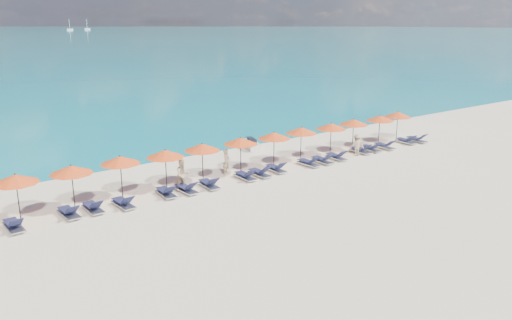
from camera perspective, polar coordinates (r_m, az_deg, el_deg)
ground at (r=27.10m, az=3.77°, el=-3.81°), size 1400.00×1400.00×0.00m
sailboat_near at (r=607.37m, az=-20.51°, el=13.83°), size 6.65×2.22×12.18m
sailboat_far at (r=646.21m, az=-18.74°, el=14.03°), size 6.70×2.23×12.29m
jetski at (r=36.39m, az=-0.55°, el=1.79°), size 1.43×2.34×0.78m
beachgoer_a at (r=30.22m, az=-3.42°, el=-0.19°), size 0.69×0.64×1.58m
beachgoer_b at (r=27.54m, az=-8.38°, el=-1.72°), size 0.86×0.51×1.75m
beachgoer_c at (r=35.03m, az=11.47°, el=1.69°), size 1.09×0.94×1.55m
umbrella_1 at (r=25.36m, az=-25.79°, el=-1.95°), size 2.10×2.10×2.28m
umbrella_2 at (r=25.86m, az=-20.38°, el=-1.04°), size 2.10×2.10×2.28m
umbrella_3 at (r=26.87m, az=-15.28°, el=-0.01°), size 2.10×2.10×2.28m
umbrella_4 at (r=27.62m, az=-10.34°, el=0.71°), size 2.10×2.10×2.28m
umbrella_5 at (r=28.76m, az=-6.17°, el=1.47°), size 2.10×2.10×2.28m
umbrella_6 at (r=30.12m, az=-1.78°, el=2.19°), size 2.10×2.10×2.28m
umbrella_7 at (r=31.59m, az=2.08°, el=2.82°), size 2.10×2.10×2.28m
umbrella_8 at (r=33.22m, az=5.20°, el=3.39°), size 2.10×2.10×2.28m
umbrella_9 at (r=34.82m, az=8.59°, el=3.85°), size 2.10×2.10×2.28m
umbrella_10 at (r=36.57m, az=11.10°, el=4.28°), size 2.10×2.10×2.28m
umbrella_11 at (r=38.48m, az=13.98°, el=4.67°), size 2.10×2.10×2.28m
umbrella_12 at (r=40.38m, az=15.92°, el=5.02°), size 2.10×2.10×2.28m
lounger_2 at (r=24.82m, az=-25.96°, el=-6.70°), size 0.70×1.73×0.66m
lounger_3 at (r=25.39m, az=-20.60°, el=-5.61°), size 0.72×1.73×0.66m
lounger_4 at (r=25.67m, az=-18.14°, el=-5.14°), size 0.66×1.71×0.66m
lounger_5 at (r=25.84m, az=-14.91°, el=-4.75°), size 0.72×1.74×0.66m
lounger_6 at (r=26.94m, az=-10.24°, el=-3.62°), size 0.75×1.74×0.66m
lounger_7 at (r=27.33m, az=-7.98°, el=-3.25°), size 0.72×1.73×0.66m
lounger_8 at (r=27.97m, az=-5.38°, el=-2.72°), size 0.75×1.74×0.66m
lounger_9 at (r=29.31m, az=-1.22°, el=-1.79°), size 0.67×1.72×0.66m
lounger_10 at (r=29.88m, az=0.42°, el=-1.45°), size 0.65×1.71×0.66m
lounger_11 at (r=30.81m, az=2.28°, el=-0.94°), size 0.70×1.73×0.66m
lounger_12 at (r=32.22m, az=6.05°, el=-0.27°), size 0.68×1.72×0.66m
lounger_13 at (r=32.94m, az=7.60°, el=0.02°), size 0.67×1.72×0.66m
lounger_14 at (r=33.94m, az=9.18°, el=0.42°), size 0.73×1.74×0.66m
lounger_15 at (r=35.92m, az=11.86°, el=1.13°), size 0.66×1.71×0.66m
lounger_16 at (r=36.64m, az=13.01°, el=1.34°), size 0.77×1.75×0.66m
lounger_17 at (r=37.57m, az=14.50°, el=1.59°), size 0.79×1.75×0.66m
lounger_18 at (r=39.65m, az=16.78°, el=2.14°), size 0.76×1.75×0.66m
lounger_19 at (r=40.38m, az=17.91°, el=2.28°), size 0.66×1.71×0.66m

